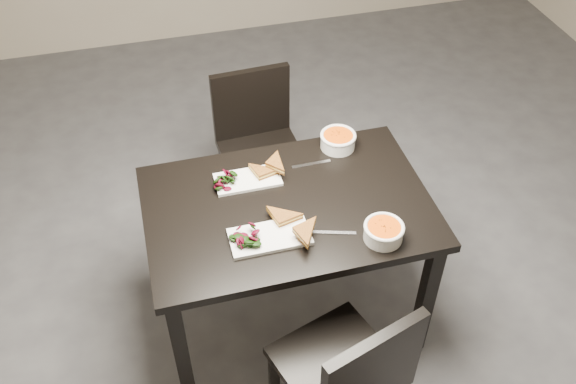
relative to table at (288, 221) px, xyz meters
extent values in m
plane|color=#47474C|center=(0.43, 0.37, -0.65)|extent=(5.00, 5.00, 0.00)
cube|color=black|center=(0.00, 0.00, 0.08)|extent=(1.20, 0.80, 0.04)
cube|color=black|center=(-0.54, -0.34, -0.30)|extent=(0.06, 0.06, 0.71)
cube|color=black|center=(0.54, -0.34, -0.30)|extent=(0.06, 0.06, 0.71)
cube|color=black|center=(-0.54, 0.34, -0.30)|extent=(0.06, 0.06, 0.71)
cube|color=black|center=(0.54, 0.34, -0.30)|extent=(0.06, 0.06, 0.71)
cube|color=black|center=(0.04, -0.60, -0.22)|extent=(0.53, 0.53, 0.04)
cube|color=black|center=(-0.19, -0.48, -0.45)|extent=(0.05, 0.05, 0.41)
cube|color=black|center=(0.16, -0.37, -0.45)|extent=(0.05, 0.05, 0.41)
cube|color=black|center=(0.10, -0.78, 0.00)|extent=(0.41, 0.17, 0.40)
cube|color=black|center=(0.04, 0.71, -0.22)|extent=(0.44, 0.44, 0.04)
cube|color=black|center=(-0.13, 0.52, -0.45)|extent=(0.04, 0.04, 0.41)
cube|color=black|center=(0.23, 0.54, -0.45)|extent=(0.04, 0.04, 0.41)
cube|color=black|center=(-0.15, 0.88, -0.45)|extent=(0.04, 0.04, 0.41)
cube|color=black|center=(0.21, 0.90, -0.45)|extent=(0.04, 0.04, 0.41)
cube|color=black|center=(0.03, 0.90, 0.00)|extent=(0.42, 0.06, 0.40)
cube|color=white|center=(-0.12, -0.17, 0.11)|extent=(0.32, 0.16, 0.02)
cylinder|color=white|center=(0.31, -0.28, 0.13)|extent=(0.16, 0.16, 0.06)
cylinder|color=#F0440A|center=(0.31, -0.28, 0.16)|extent=(0.13, 0.13, 0.02)
torus|color=white|center=(0.31, -0.28, 0.16)|extent=(0.16, 0.16, 0.02)
cube|color=silver|center=(0.13, -0.21, 0.10)|extent=(0.18, 0.07, 0.00)
cube|color=white|center=(-0.13, 0.19, 0.11)|extent=(0.28, 0.14, 0.01)
cylinder|color=white|center=(0.32, 0.31, 0.13)|extent=(0.16, 0.16, 0.06)
cylinder|color=#F0440A|center=(0.32, 0.31, 0.16)|extent=(0.14, 0.14, 0.02)
torus|color=white|center=(0.32, 0.31, 0.17)|extent=(0.17, 0.17, 0.02)
cube|color=silver|center=(0.17, 0.22, 0.10)|extent=(0.18, 0.02, 0.00)
camera|label=1|loc=(-0.48, -1.83, 1.94)|focal=39.29mm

